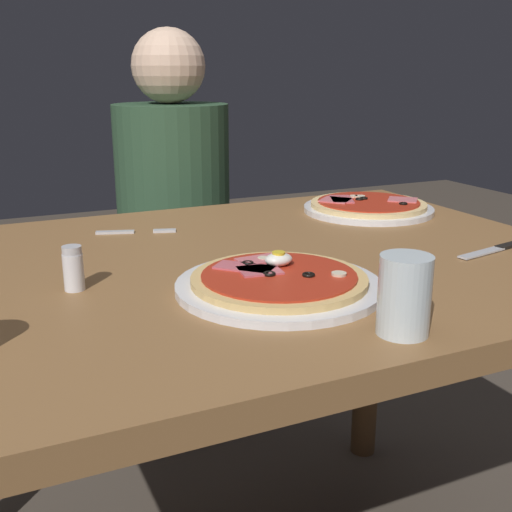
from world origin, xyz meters
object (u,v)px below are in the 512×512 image
at_px(pizza_across_left, 368,207).
at_px(pizza_foreground, 280,282).
at_px(fork, 130,232).
at_px(salt_shaker, 73,268).
at_px(water_glass_near, 404,301).
at_px(knife, 501,248).
at_px(dining_table, 235,321).
at_px(diner_person, 175,251).

bearing_deg(pizza_across_left, pizza_foreground, -137.24).
relative_size(fork, salt_shaker, 2.31).
xyz_separation_m(pizza_foreground, water_glass_near, (0.06, -0.21, 0.03)).
height_order(knife, salt_shaker, salt_shaker).
bearing_deg(dining_table, diner_person, 80.28).
bearing_deg(salt_shaker, water_glass_near, -44.45).
bearing_deg(fork, knife, -34.44).
bearing_deg(salt_shaker, pizza_foreground, -24.67).
distance_m(dining_table, salt_shaker, 0.31).
xyz_separation_m(pizza_foreground, diner_person, (0.13, 0.93, -0.21)).
bearing_deg(pizza_foreground, dining_table, 90.74).
distance_m(pizza_across_left, water_glass_near, 0.70).
relative_size(water_glass_near, knife, 0.51).
bearing_deg(dining_table, water_glass_near, -79.89).
bearing_deg(diner_person, water_glass_near, 86.77).
relative_size(dining_table, pizza_across_left, 4.22).
bearing_deg(knife, pizza_across_left, 95.95).
relative_size(pizza_across_left, knife, 1.51).
relative_size(knife, salt_shaker, 2.91).
relative_size(dining_table, water_glass_near, 12.43).
bearing_deg(dining_table, pizza_foreground, -89.26).
relative_size(pizza_foreground, salt_shaker, 4.57).
height_order(knife, diner_person, diner_person).
relative_size(pizza_foreground, water_glass_near, 3.07).
height_order(dining_table, diner_person, diner_person).
relative_size(pizza_across_left, diner_person, 0.25).
relative_size(pizza_foreground, knife, 1.57).
height_order(fork, diner_person, diner_person).
xyz_separation_m(pizza_across_left, water_glass_near, (-0.36, -0.60, 0.03)).
bearing_deg(knife, fork, 145.56).
xyz_separation_m(pizza_across_left, knife, (0.04, -0.36, -0.01)).
distance_m(pizza_across_left, knife, 0.37).
bearing_deg(pizza_foreground, water_glass_near, -72.72).
bearing_deg(dining_table, pizza_across_left, 27.97).
distance_m(water_glass_near, knife, 0.46).
bearing_deg(water_glass_near, pizza_foreground, 107.28).
distance_m(pizza_foreground, diner_person, 0.96).
bearing_deg(pizza_foreground, knife, 3.46).
xyz_separation_m(salt_shaker, diner_person, (0.40, 0.80, -0.23)).
bearing_deg(salt_shaker, dining_table, 8.20).
distance_m(pizza_across_left, fork, 0.54).
bearing_deg(water_glass_near, dining_table, 100.11).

